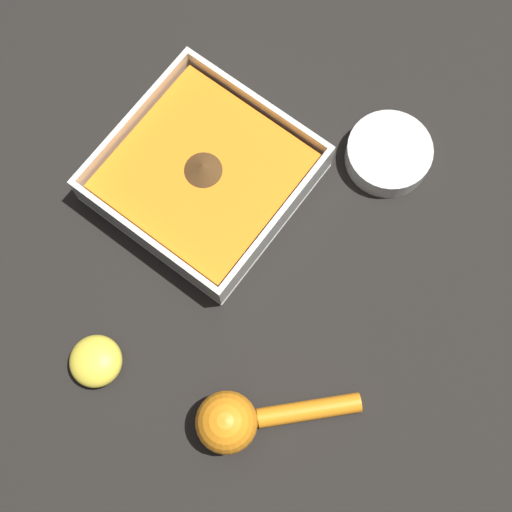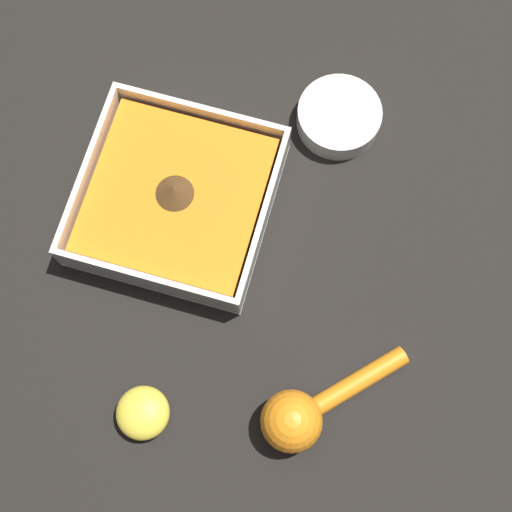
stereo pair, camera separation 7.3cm
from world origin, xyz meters
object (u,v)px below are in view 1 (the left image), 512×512
(square_dish, at_px, (204,176))
(lemon_squeezer, at_px, (239,420))
(lemon_half, at_px, (96,361))
(spice_bowl, at_px, (388,154))

(square_dish, relative_size, lemon_squeezer, 1.49)
(square_dish, bearing_deg, lemon_half, -171.06)
(spice_bowl, xyz_separation_m, lemon_squeezer, (-0.32, -0.04, 0.01))
(lemon_squeezer, relative_size, lemon_half, 2.50)
(spice_bowl, relative_size, lemon_half, 1.74)
(lemon_squeezer, bearing_deg, spice_bowl, -128.27)
(lemon_half, bearing_deg, lemon_squeezer, -75.07)
(spice_bowl, height_order, lemon_half, lemon_half)
(lemon_squeezer, height_order, lemon_half, lemon_squeezer)
(square_dish, xyz_separation_m, spice_bowl, (0.14, -0.14, -0.01))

